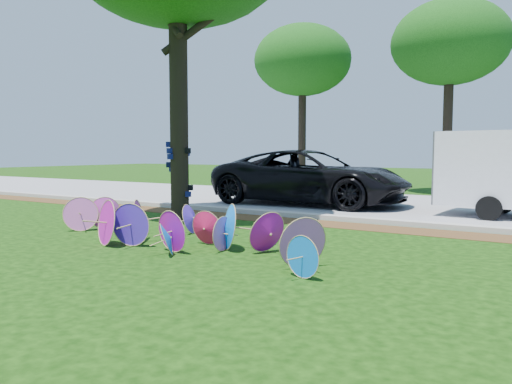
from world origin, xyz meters
The scene contains 8 objects.
ground centered at (0.00, 0.00, 0.00)m, with size 90.00×90.00×0.00m, color black.
mulch_strip centered at (0.00, 4.50, 0.01)m, with size 90.00×1.00×0.01m, color #472D16.
curb centered at (0.00, 5.20, 0.06)m, with size 90.00×0.30×0.12m, color #B7B5AD.
street centered at (0.00, 9.35, 0.01)m, with size 90.00×8.00×0.01m, color gray.
parasol_pile centered at (-0.33, 0.58, 0.36)m, with size 6.41×2.51×0.83m.
black_van centered at (-1.36, 8.19, 0.86)m, with size 2.85×6.18×1.72m, color black.
cargo_trailer centered at (4.00, 7.95, 1.24)m, with size 2.69×1.70×2.48m, color silver.
bg_trees centered at (2.45, 13.96, 5.77)m, with size 20.07×5.97×7.40m.
Camera 1 is at (5.53, -6.01, 1.67)m, focal length 35.00 mm.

